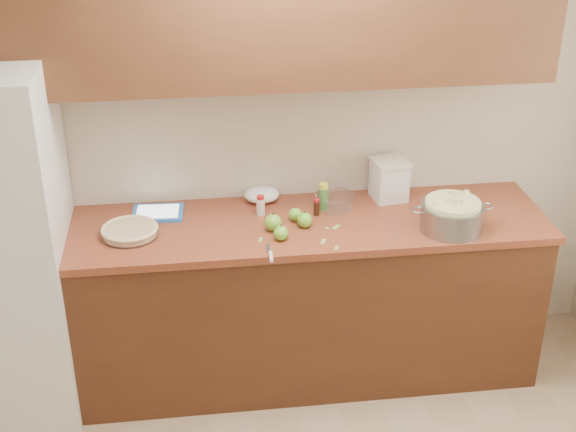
{
  "coord_description": "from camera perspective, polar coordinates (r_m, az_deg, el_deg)",
  "views": [
    {
      "loc": [
        -0.46,
        -2.08,
        2.79
      ],
      "look_at": [
        -0.01,
        1.43,
        0.98
      ],
      "focal_mm": 50.0,
      "sensor_mm": 36.0,
      "label": 1
    }
  ],
  "objects": [
    {
      "name": "pie",
      "position": [
        3.98,
        -11.19,
        -1.05
      ],
      "size": [
        0.29,
        0.29,
        0.05
      ],
      "rotation": [
        0.0,
        0.0,
        -0.11
      ],
      "color": "silver",
      "rests_on": "counter_run"
    },
    {
      "name": "vanilla_bottle",
      "position": [
        4.09,
        2.04,
        0.62
      ],
      "size": [
        0.03,
        0.03,
        0.09
      ],
      "rotation": [
        0.0,
        0.0,
        0.27
      ],
      "color": "black",
      "rests_on": "counter_run"
    },
    {
      "name": "flour_canister",
      "position": [
        4.27,
        7.21,
        2.63
      ],
      "size": [
        0.2,
        0.2,
        0.22
      ],
      "rotation": [
        0.0,
        0.0,
        0.15
      ],
      "color": "white",
      "rests_on": "counter_run"
    },
    {
      "name": "peel_f",
      "position": [
        4.0,
        1.27,
        -0.67
      ],
      "size": [
        0.04,
        0.05,
        0.0
      ],
      "primitive_type": "cube",
      "rotation": [
        0.0,
        0.0,
        0.94
      ],
      "color": "#8AAF55",
      "rests_on": "counter_run"
    },
    {
      "name": "apple_left",
      "position": [
        3.94,
        -1.07,
        -0.47
      ],
      "size": [
        0.09,
        0.09,
        0.1
      ],
      "color": "#67AC2A",
      "rests_on": "counter_run"
    },
    {
      "name": "lemon_bottle",
      "position": [
        4.14,
        2.54,
        1.38
      ],
      "size": [
        0.05,
        0.05,
        0.14
      ],
      "rotation": [
        0.0,
        0.0,
        0.08
      ],
      "color": "#4C8C38",
      "rests_on": "counter_run"
    },
    {
      "name": "tablet",
      "position": [
        4.16,
        -9.25,
        0.23
      ],
      "size": [
        0.27,
        0.21,
        0.02
      ],
      "rotation": [
        0.0,
        0.0,
        -0.06
      ],
      "color": "blue",
      "rests_on": "counter_run"
    },
    {
      "name": "peel_d",
      "position": [
        3.99,
        3.43,
        -0.79
      ],
      "size": [
        0.05,
        0.05,
        0.0
      ],
      "primitive_type": "cube",
      "rotation": [
        0.0,
        0.0,
        0.78
      ],
      "color": "#8AAF55",
      "rests_on": "counter_run"
    },
    {
      "name": "mixing_bowl",
      "position": [
        4.17,
        3.32,
        1.14
      ],
      "size": [
        0.21,
        0.21,
        0.08
      ],
      "rotation": [
        0.0,
        0.0,
        -0.2
      ],
      "color": "silver",
      "rests_on": "counter_run"
    },
    {
      "name": "peel_b",
      "position": [
        3.87,
        -1.97,
        -1.69
      ],
      "size": [
        0.03,
        0.05,
        0.0
      ],
      "primitive_type": "cube",
      "rotation": [
        0.0,
        0.0,
        1.29
      ],
      "color": "#8AAF55",
      "rests_on": "counter_run"
    },
    {
      "name": "peel_e",
      "position": [
        3.86,
        2.53,
        -1.82
      ],
      "size": [
        0.04,
        0.05,
        0.0
      ],
      "primitive_type": "cube",
      "rotation": [
        0.0,
        0.0,
        -1.95
      ],
      "color": "#8AAF55",
      "rests_on": "counter_run"
    },
    {
      "name": "paring_knife",
      "position": [
        3.73,
        -1.24,
        -2.83
      ],
      "size": [
        0.02,
        0.18,
        0.02
      ],
      "rotation": [
        0.0,
        0.0,
        -0.04
      ],
      "color": "gray",
      "rests_on": "counter_run"
    },
    {
      "name": "apple_front",
      "position": [
        3.86,
        -0.5,
        -1.23
      ],
      "size": [
        0.07,
        0.07,
        0.08
      ],
      "color": "#67AC2A",
      "rests_on": "counter_run"
    },
    {
      "name": "room_shell",
      "position": [
        2.59,
        4.24,
        -7.95
      ],
      "size": [
        3.6,
        3.6,
        3.6
      ],
      "color": "tan",
      "rests_on": "ground"
    },
    {
      "name": "colander",
      "position": [
        4.02,
        11.57,
        0.02
      ],
      "size": [
        0.41,
        0.31,
        0.15
      ],
      "rotation": [
        0.0,
        0.0,
        -0.33
      ],
      "color": "gray",
      "rests_on": "counter_run"
    },
    {
      "name": "apple_center",
      "position": [
        4.03,
        0.53,
        0.1
      ],
      "size": [
        0.07,
        0.07,
        0.08
      ],
      "color": "#67AC2A",
      "rests_on": "counter_run"
    },
    {
      "name": "cinnamon_shaker",
      "position": [
        4.09,
        -1.96,
        0.74
      ],
      "size": [
        0.04,
        0.04,
        0.11
      ],
      "rotation": [
        0.0,
        0.0,
        -0.1
      ],
      "color": "beige",
      "rests_on": "counter_run"
    },
    {
      "name": "counter_run",
      "position": [
        4.27,
        0.0,
        -5.9
      ],
      "size": [
        2.64,
        0.68,
        0.92
      ],
      "color": "#4B2815",
      "rests_on": "ground"
    },
    {
      "name": "peel_a",
      "position": [
        3.98,
        2.8,
        -0.86
      ],
      "size": [
        0.02,
        0.03,
        0.0
      ],
      "primitive_type": "cube",
      "rotation": [
        0.0,
        0.0,
        2.07
      ],
      "color": "#8AAF55",
      "rests_on": "counter_run"
    },
    {
      "name": "peel_c",
      "position": [
        3.81,
        3.47,
        -2.28
      ],
      "size": [
        0.03,
        0.04,
        0.0
      ],
      "primitive_type": "cube",
      "rotation": [
        0.0,
        0.0,
        1.15
      ],
      "color": "#8AAF55",
      "rests_on": "counter_run"
    },
    {
      "name": "apple_extra",
      "position": [
        3.98,
        1.2,
        -0.28
      ],
      "size": [
        0.08,
        0.08,
        0.09
      ],
      "color": "#67AC2A",
      "rests_on": "counter_run"
    },
    {
      "name": "upper_cabinets",
      "position": [
        3.83,
        -0.3,
        14.48
      ],
      "size": [
        2.6,
        0.34,
        0.7
      ],
      "primitive_type": "cube",
      "color": "#5A311B",
      "rests_on": "room_shell"
    },
    {
      "name": "paper_towel",
      "position": [
        4.24,
        -1.88,
        1.52
      ],
      "size": [
        0.22,
        0.2,
        0.08
      ],
      "primitive_type": "ellipsoid",
      "rotation": [
        0.0,
        0.0,
        0.33
      ],
      "color": "white",
      "rests_on": "counter_run"
    }
  ]
}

